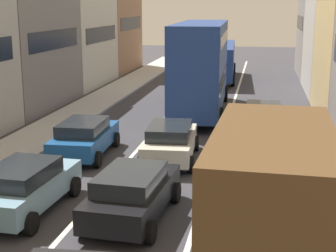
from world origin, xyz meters
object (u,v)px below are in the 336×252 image
Objects in this scene: removalist_box_truck at (272,191)px; sedan_centre_lane_second at (132,193)px; bus_far_queue_secondary at (218,58)px; sedan_left_lane_third at (84,137)px; hatchback_centre_lane_third at (170,141)px; bus_mid_queue_primary at (201,63)px; sedan_right_lane_behind_truck at (255,155)px; wagon_left_lane_second at (24,186)px; wagon_right_lane_far at (263,118)px.

sedan_centre_lane_second is (-3.82, 2.36, -1.18)m from removalist_box_truck.
sedan_centre_lane_second is 0.41× the size of bus_far_queue_secondary.
bus_far_queue_secondary is at bearing -10.92° from sedan_left_lane_third.
hatchback_centre_lane_third is at bearing -92.17° from sedan_left_lane_third.
sedan_right_lane_behind_truck is at bearing -165.13° from bus_mid_queue_primary.
hatchback_centre_lane_third is 9.43m from bus_mid_queue_primary.
sedan_left_lane_third and sedan_right_lane_behind_truck have the same top height.
bus_mid_queue_primary reaches higher than hatchback_centre_lane_third.
sedan_centre_lane_second and wagon_left_lane_second have the same top height.
removalist_box_truck is 1.76× the size of hatchback_centre_lane_third.
removalist_box_truck is 10.96m from sedan_left_lane_third.
removalist_box_truck is 1.79× the size of sedan_right_lane_behind_truck.
removalist_box_truck is 0.73× the size of bus_far_queue_secondary.
removalist_box_truck is at bearing -179.63° from wagon_right_lane_far.
removalist_box_truck is 6.90m from sedan_right_lane_behind_truck.
wagon_left_lane_second is at bearing 179.64° from sedan_left_lane_third.
bus_far_queue_secondary is (-3.86, 30.59, -0.21)m from removalist_box_truck.
sedan_left_lane_third is at bearing 156.47° from bus_mid_queue_primary.
sedan_centre_lane_second is 1.02× the size of wagon_right_lane_far.
hatchback_centre_lane_third is 0.42× the size of bus_mid_queue_primary.
sedan_centre_lane_second and hatchback_centre_lane_third have the same top height.
bus_far_queue_secondary is (-3.68, 17.64, 0.96)m from wagon_right_lane_far.
hatchback_centre_lane_third is 6.03m from wagon_right_lane_far.
wagon_left_lane_second and sedan_right_lane_behind_truck have the same top height.
hatchback_centre_lane_third is at bearing 66.52° from sedan_right_lane_behind_truck.
bus_far_queue_secondary is (-0.10, 22.49, 0.96)m from hatchback_centre_lane_third.
sedan_centre_lane_second is 5.56m from sedan_right_lane_behind_truck.
bus_mid_queue_primary reaches higher than sedan_right_lane_behind_truck.
bus_mid_queue_primary reaches higher than wagon_right_lane_far.
bus_far_queue_secondary reaches higher than wagon_right_lane_far.
wagon_left_lane_second is 6.71m from hatchback_centre_lane_third.
wagon_right_lane_far is at bearing -40.05° from hatchback_centre_lane_third.
wagon_left_lane_second is 12.72m from wagon_right_lane_far.
hatchback_centre_lane_third is at bearing 177.34° from bus_mid_queue_primary.
wagon_right_lane_far is 5.95m from bus_mid_queue_primary.
sedan_left_lane_third is 10.11m from bus_mid_queue_primary.
hatchback_centre_lane_third is 1.02× the size of wagon_right_lane_far.
bus_mid_queue_primary is at bearing -4.17° from hatchback_centre_lane_third.
hatchback_centre_lane_third is at bearing 177.53° from bus_far_queue_secondary.
wagon_right_lane_far is (3.58, 4.85, 0.00)m from hatchback_centre_lane_third.
removalist_box_truck is at bearing -105.29° from wagon_left_lane_second.
wagon_left_lane_second is (-7.09, 2.29, -1.18)m from removalist_box_truck.
bus_mid_queue_primary is (-3.22, 10.54, 2.03)m from sedan_right_lane_behind_truck.
sedan_left_lane_third is 0.41× the size of bus_far_queue_secondary.
bus_mid_queue_primary is (-3.67, 17.32, 0.86)m from removalist_box_truck.
wagon_right_lane_far is 0.41× the size of bus_far_queue_secondary.
sedan_left_lane_third is 0.41× the size of bus_mid_queue_primary.
sedan_left_lane_third is (-3.47, 5.75, 0.00)m from sedan_centre_lane_second.
removalist_box_truck is 0.73× the size of bus_mid_queue_primary.
hatchback_centre_lane_third is 3.56m from sedan_right_lane_behind_truck.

